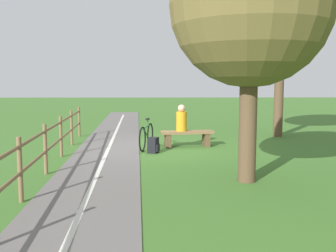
{
  "coord_description": "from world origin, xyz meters",
  "views": [
    {
      "loc": [
        -0.11,
        11.2,
        1.94
      ],
      "look_at": [
        -0.29,
        1.3,
        0.82
      ],
      "focal_mm": 40.59,
      "sensor_mm": 36.0,
      "label": 1
    }
  ],
  "objects_px": {
    "bench": "(187,136)",
    "bicycle": "(146,136)",
    "tree_mid_field": "(281,14)",
    "person_seated": "(182,119)",
    "backpack": "(153,145)",
    "tree_far_right": "(251,7)"
  },
  "relations": [
    {
      "from": "person_seated",
      "to": "tree_mid_field",
      "type": "distance_m",
      "value": 5.52
    },
    {
      "from": "bench",
      "to": "bicycle",
      "type": "distance_m",
      "value": 1.28
    },
    {
      "from": "person_seated",
      "to": "backpack",
      "type": "height_order",
      "value": "person_seated"
    },
    {
      "from": "tree_mid_field",
      "to": "tree_far_right",
      "type": "xyz_separation_m",
      "value": [
        2.57,
        6.34,
        -0.99
      ]
    },
    {
      "from": "person_seated",
      "to": "tree_far_right",
      "type": "bearing_deg",
      "value": 96.48
    },
    {
      "from": "bicycle",
      "to": "tree_mid_field",
      "type": "relative_size",
      "value": 0.27
    },
    {
      "from": "bench",
      "to": "backpack",
      "type": "bearing_deg",
      "value": 37.07
    },
    {
      "from": "person_seated",
      "to": "tree_mid_field",
      "type": "relative_size",
      "value": 0.13
    },
    {
      "from": "person_seated",
      "to": "backpack",
      "type": "relative_size",
      "value": 1.84
    },
    {
      "from": "backpack",
      "to": "tree_mid_field",
      "type": "height_order",
      "value": "tree_mid_field"
    },
    {
      "from": "person_seated",
      "to": "bicycle",
      "type": "xyz_separation_m",
      "value": [
        1.06,
        0.32,
        -0.47
      ]
    },
    {
      "from": "bench",
      "to": "tree_far_right",
      "type": "xyz_separation_m",
      "value": [
        -0.9,
        4.15,
        3.04
      ]
    },
    {
      "from": "backpack",
      "to": "tree_mid_field",
      "type": "distance_m",
      "value": 6.89
    },
    {
      "from": "tree_far_right",
      "to": "person_seated",
      "type": "bearing_deg",
      "value": -75.44
    },
    {
      "from": "tree_mid_field",
      "to": "bench",
      "type": "bearing_deg",
      "value": 32.28
    },
    {
      "from": "backpack",
      "to": "tree_mid_field",
      "type": "relative_size",
      "value": 0.07
    },
    {
      "from": "bench",
      "to": "backpack",
      "type": "height_order",
      "value": "bench"
    },
    {
      "from": "person_seated",
      "to": "backpack",
      "type": "bearing_deg",
      "value": 41.77
    },
    {
      "from": "bench",
      "to": "tree_far_right",
      "type": "bearing_deg",
      "value": 94.11
    },
    {
      "from": "tree_mid_field",
      "to": "bicycle",
      "type": "bearing_deg",
      "value": 28.37
    },
    {
      "from": "bench",
      "to": "backpack",
      "type": "xyz_separation_m",
      "value": [
        1.01,
        1.02,
        -0.12
      ]
    },
    {
      "from": "person_seated",
      "to": "tree_mid_field",
      "type": "xyz_separation_m",
      "value": [
        -3.64,
        -2.21,
        3.51
      ]
    }
  ]
}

